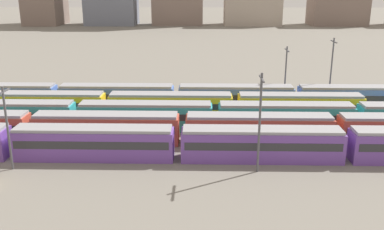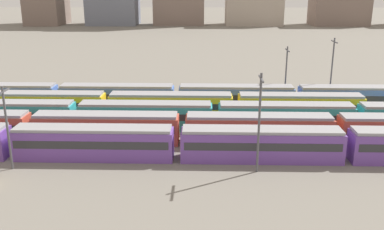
# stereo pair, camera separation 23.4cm
# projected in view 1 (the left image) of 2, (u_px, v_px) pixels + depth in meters

# --- Properties ---
(ground_plane) EXTENTS (600.00, 600.00, 0.00)m
(ground_plane) POSITION_uv_depth(u_px,v_px,m) (41.00, 128.00, 59.55)
(ground_plane) COLOR slate
(train_track_0) EXTENTS (93.60, 3.06, 3.75)m
(train_track_0) POSITION_uv_depth(u_px,v_px,m) (262.00, 144.00, 48.39)
(train_track_0) COLOR #6B429E
(train_track_0) RESTS_ON ground_plane
(train_track_1) EXTENTS (112.50, 3.06, 3.75)m
(train_track_1) POSITION_uv_depth(u_px,v_px,m) (336.00, 130.00, 53.13)
(train_track_1) COLOR #BC4C38
(train_track_1) RESTS_ON ground_plane
(train_track_2) EXTENTS (93.60, 3.06, 3.75)m
(train_track_2) POSITION_uv_depth(u_px,v_px,m) (285.00, 117.00, 58.22)
(train_track_2) COLOR teal
(train_track_2) RESTS_ON ground_plane
(train_track_3) EXTENTS (55.80, 3.06, 3.75)m
(train_track_3) POSITION_uv_depth(u_px,v_px,m) (171.00, 105.00, 63.55)
(train_track_3) COLOR yellow
(train_track_3) RESTS_ON ground_plane
(train_track_4) EXTENTS (74.70, 3.06, 3.75)m
(train_track_4) POSITION_uv_depth(u_px,v_px,m) (176.00, 96.00, 68.51)
(train_track_4) COLOR #4C70BC
(train_track_4) RESTS_ON ground_plane
(catenary_pole_0) EXTENTS (0.24, 3.20, 9.13)m
(catenary_pole_0) POSITION_uv_depth(u_px,v_px,m) (7.00, 124.00, 45.00)
(catenary_pole_0) COLOR #4C4C51
(catenary_pole_0) RESTS_ON ground_plane
(catenary_pole_1) EXTENTS (0.24, 3.20, 10.84)m
(catenary_pole_1) POSITION_uv_depth(u_px,v_px,m) (331.00, 68.00, 69.71)
(catenary_pole_1) COLOR #4C4C51
(catenary_pole_1) RESTS_ON ground_plane
(catenary_pole_2) EXTENTS (0.24, 3.20, 10.66)m
(catenary_pole_2) POSITION_uv_depth(u_px,v_px,m) (260.00, 119.00, 44.14)
(catenary_pole_2) COLOR #4C4C51
(catenary_pole_2) RESTS_ON ground_plane
(catenary_pole_3) EXTENTS (0.24, 3.20, 9.51)m
(catenary_pole_3) POSITION_uv_depth(u_px,v_px,m) (286.00, 72.00, 69.76)
(catenary_pole_3) COLOR #4C4C51
(catenary_pole_3) RESTS_ON ground_plane
(distant_building_3) EXTENTS (25.90, 16.44, 22.11)m
(distant_building_3) POSITION_uv_depth(u_px,v_px,m) (252.00, 1.00, 200.26)
(distant_building_3) COLOR #A89989
(distant_building_3) RESTS_ON ground_plane
(distant_building_4) EXTENTS (25.00, 16.84, 20.38)m
(distant_building_4) POSITION_uv_depth(u_px,v_px,m) (338.00, 3.00, 199.61)
(distant_building_4) COLOR #7A665B
(distant_building_4) RESTS_ON ground_plane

